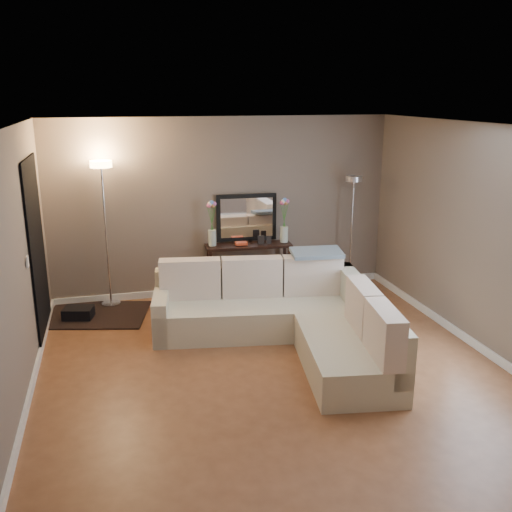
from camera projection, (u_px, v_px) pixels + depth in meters
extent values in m
cube|color=brown|center=(274.00, 374.00, 6.14)|extent=(5.00, 5.50, 0.01)
cube|color=white|center=(277.00, 127.00, 5.42)|extent=(5.00, 5.50, 0.01)
cube|color=#75675A|center=(223.00, 207.00, 8.35)|extent=(5.00, 0.02, 2.60)
cube|color=#75675A|center=(412.00, 391.00, 3.21)|extent=(5.00, 0.02, 2.60)
cube|color=#75675A|center=(11.00, 277.00, 5.18)|extent=(0.02, 5.50, 2.60)
cube|color=#75675A|center=(491.00, 243.00, 6.37)|extent=(0.02, 5.50, 2.60)
cube|color=white|center=(225.00, 288.00, 8.67)|extent=(5.00, 0.03, 0.10)
cube|color=white|center=(29.00, 399.00, 5.54)|extent=(0.03, 5.50, 0.10)
cube|color=white|center=(477.00, 345.00, 6.71)|extent=(0.03, 5.50, 0.10)
cube|color=black|center=(37.00, 250.00, 6.83)|extent=(0.02, 1.20, 2.20)
cube|color=white|center=(27.00, 262.00, 6.01)|extent=(0.02, 0.08, 0.12)
cube|color=beige|center=(258.00, 317.00, 7.19)|extent=(2.66, 1.25, 0.39)
cube|color=beige|center=(255.00, 287.00, 7.44)|extent=(2.56, 0.57, 0.55)
cube|color=beige|center=(161.00, 314.00, 7.05)|extent=(0.31, 0.90, 0.55)
cube|color=beige|center=(347.00, 357.00, 6.10)|extent=(1.11, 1.69, 0.39)
cube|color=beige|center=(368.00, 316.00, 6.48)|extent=(0.56, 2.46, 0.55)
cube|color=beige|center=(190.00, 279.00, 7.21)|extent=(0.79, 0.33, 0.51)
cube|color=beige|center=(252.00, 277.00, 7.28)|extent=(0.79, 0.33, 0.51)
cube|color=beige|center=(312.00, 275.00, 7.36)|extent=(0.79, 0.33, 0.51)
cube|color=beige|center=(363.00, 307.00, 6.28)|extent=(0.32, 0.73, 0.51)
cube|color=beige|center=(384.00, 334.00, 5.57)|extent=(0.32, 0.73, 0.51)
cube|color=gray|center=(317.00, 253.00, 7.30)|extent=(0.68, 0.44, 0.09)
cube|color=black|center=(249.00, 246.00, 8.35)|extent=(1.28, 0.41, 0.04)
cube|color=black|center=(211.00, 276.00, 8.22)|extent=(0.05, 0.05, 0.74)
cube|color=black|center=(209.00, 270.00, 8.48)|extent=(0.05, 0.05, 0.74)
cube|color=black|center=(289.00, 271.00, 8.44)|extent=(0.05, 0.05, 0.74)
cube|color=black|center=(284.00, 266.00, 8.69)|extent=(0.05, 0.05, 0.74)
cube|color=black|center=(249.00, 283.00, 8.51)|extent=(1.20, 0.38, 0.03)
cube|color=#BF3333|center=(214.00, 279.00, 8.39)|extent=(0.04, 0.16, 0.18)
cube|color=#3359A5|center=(217.00, 278.00, 8.39)|extent=(0.04, 0.16, 0.20)
cube|color=gold|center=(220.00, 277.00, 8.40)|extent=(0.05, 0.16, 0.22)
cube|color=#3F7F4C|center=(223.00, 278.00, 8.41)|extent=(0.06, 0.16, 0.18)
cube|color=#994C99|center=(226.00, 277.00, 8.42)|extent=(0.04, 0.16, 0.20)
cube|color=orange|center=(229.00, 276.00, 8.42)|extent=(0.04, 0.16, 0.22)
cube|color=#262626|center=(232.00, 277.00, 8.44)|extent=(0.05, 0.16, 0.18)
cube|color=#4C99B2|center=(235.00, 277.00, 8.44)|extent=(0.06, 0.16, 0.20)
cube|color=#B2A58C|center=(238.00, 276.00, 8.45)|extent=(0.04, 0.16, 0.22)
cube|color=brown|center=(241.00, 277.00, 8.46)|extent=(0.04, 0.16, 0.18)
cube|color=navy|center=(244.00, 276.00, 8.47)|extent=(0.05, 0.16, 0.20)
cube|color=gold|center=(248.00, 275.00, 8.47)|extent=(0.06, 0.16, 0.22)
cube|color=black|center=(247.00, 217.00, 8.40)|extent=(0.89, 0.09, 0.70)
cube|color=white|center=(247.00, 218.00, 8.38)|extent=(0.77, 0.05, 0.58)
cube|color=#DD4A27|center=(241.00, 243.00, 8.29)|extent=(0.18, 0.13, 0.04)
cube|color=black|center=(261.00, 240.00, 8.31)|extent=(0.10, 0.02, 0.13)
cube|color=black|center=(269.00, 240.00, 8.34)|extent=(0.08, 0.02, 0.11)
cylinder|color=silver|center=(212.00, 238.00, 8.21)|extent=(0.12, 0.12, 0.23)
cylinder|color=#38722D|center=(211.00, 219.00, 8.13)|extent=(0.10, 0.01, 0.40)
sphere|color=#E5598C|center=(209.00, 205.00, 8.07)|extent=(0.07, 0.07, 0.07)
cylinder|color=#38722D|center=(211.00, 219.00, 8.13)|extent=(0.05, 0.01, 0.42)
sphere|color=white|center=(210.00, 204.00, 8.07)|extent=(0.07, 0.07, 0.07)
cylinder|color=#38722D|center=(212.00, 218.00, 8.13)|extent=(0.01, 0.01, 0.45)
sphere|color=#598CE5|center=(211.00, 203.00, 8.07)|extent=(0.07, 0.07, 0.07)
cylinder|color=#38722D|center=(212.00, 219.00, 8.14)|extent=(0.05, 0.01, 0.41)
sphere|color=#E58C4C|center=(213.00, 205.00, 8.08)|extent=(0.07, 0.07, 0.07)
cylinder|color=#38722D|center=(213.00, 219.00, 8.14)|extent=(0.10, 0.01, 0.42)
sphere|color=#D866B2|center=(214.00, 204.00, 8.08)|extent=(0.07, 0.07, 0.07)
cylinder|color=silver|center=(284.00, 234.00, 8.41)|extent=(0.12, 0.12, 0.23)
cylinder|color=#38722D|center=(283.00, 216.00, 8.33)|extent=(0.10, 0.01, 0.40)
sphere|color=#E5598C|center=(282.00, 203.00, 8.27)|extent=(0.07, 0.07, 0.07)
cylinder|color=#38722D|center=(284.00, 216.00, 8.33)|extent=(0.05, 0.01, 0.42)
sphere|color=white|center=(283.00, 201.00, 8.27)|extent=(0.07, 0.07, 0.07)
cylinder|color=#38722D|center=(284.00, 215.00, 8.33)|extent=(0.01, 0.01, 0.45)
sphere|color=#598CE5|center=(285.00, 200.00, 8.27)|extent=(0.07, 0.07, 0.07)
cylinder|color=#38722D|center=(285.00, 216.00, 8.34)|extent=(0.05, 0.01, 0.41)
sphere|color=#E58C4C|center=(286.00, 203.00, 8.28)|extent=(0.07, 0.07, 0.07)
cylinder|color=#38722D|center=(285.00, 216.00, 8.33)|extent=(0.10, 0.01, 0.42)
sphere|color=#D866B2|center=(287.00, 201.00, 8.28)|extent=(0.07, 0.07, 0.07)
cylinder|color=silver|center=(111.00, 304.00, 8.12)|extent=(0.32, 0.32, 0.03)
cylinder|color=silver|center=(106.00, 238.00, 7.85)|extent=(0.03, 0.03, 1.95)
cylinder|color=#FFBF72|center=(101.00, 164.00, 7.57)|extent=(0.35, 0.35, 0.09)
cylinder|color=silver|center=(349.00, 288.00, 8.81)|extent=(0.27, 0.27, 0.03)
cylinder|color=silver|center=(351.00, 236.00, 8.58)|extent=(0.03, 0.03, 1.66)
cylinder|color=silver|center=(354.00, 179.00, 8.34)|extent=(0.30, 0.30, 0.08)
cube|color=black|center=(97.00, 315.00, 7.75)|extent=(1.53, 1.28, 0.02)
cube|color=black|center=(79.00, 316.00, 7.62)|extent=(0.43, 0.35, 0.24)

